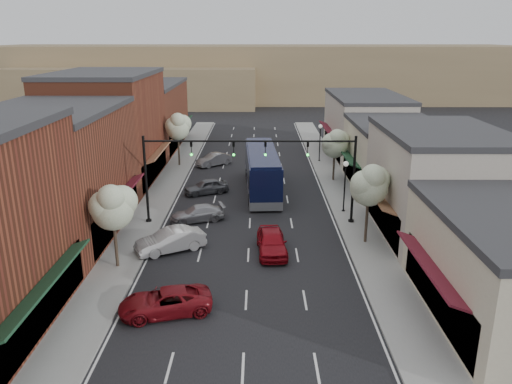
{
  "coord_description": "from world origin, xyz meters",
  "views": [
    {
      "loc": [
        0.68,
        -28.9,
        14.21
      ],
      "look_at": [
        0.48,
        9.23,
        2.2
      ],
      "focal_mm": 35.0,
      "sensor_mm": 36.0,
      "label": 1
    }
  ],
  "objects_px": {
    "coach_bus": "(262,170)",
    "parked_car_d": "(206,187)",
    "signal_mast_right": "(323,167)",
    "parked_car_c": "(197,213)",
    "tree_right_far": "(335,143)",
    "red_hatchback": "(272,242)",
    "tree_left_far": "(178,126)",
    "signal_mast_left": "(176,167)",
    "lamp_post_far": "(320,137)",
    "tree_right_near": "(370,184)",
    "tree_left_near": "(113,206)",
    "parked_car_b": "(170,240)",
    "parked_car_a": "(165,302)",
    "lamp_post_near": "(345,178)",
    "parked_car_e": "(214,160)"
  },
  "relations": [
    {
      "from": "parked_car_d",
      "to": "parked_car_e",
      "type": "xyz_separation_m",
      "value": [
        -0.2,
        10.58,
        -0.0
      ]
    },
    {
      "from": "tree_right_near",
      "to": "lamp_post_near",
      "type": "distance_m",
      "value": 6.74
    },
    {
      "from": "signal_mast_right",
      "to": "parked_car_c",
      "type": "bearing_deg",
      "value": 177.13
    },
    {
      "from": "tree_left_near",
      "to": "parked_car_d",
      "type": "bearing_deg",
      "value": 75.54
    },
    {
      "from": "signal_mast_left",
      "to": "parked_car_c",
      "type": "relative_size",
      "value": 1.89
    },
    {
      "from": "tree_right_far",
      "to": "lamp_post_far",
      "type": "bearing_deg",
      "value": 93.88
    },
    {
      "from": "parked_car_e",
      "to": "lamp_post_far",
      "type": "bearing_deg",
      "value": 57.71
    },
    {
      "from": "coach_bus",
      "to": "parked_car_d",
      "type": "distance_m",
      "value": 5.46
    },
    {
      "from": "tree_right_far",
      "to": "parked_car_d",
      "type": "relative_size",
      "value": 1.31
    },
    {
      "from": "signal_mast_right",
      "to": "tree_left_near",
      "type": "distance_m",
      "value": 16.05
    },
    {
      "from": "tree_right_far",
      "to": "parked_car_d",
      "type": "bearing_deg",
      "value": -161.15
    },
    {
      "from": "tree_left_near",
      "to": "coach_bus",
      "type": "xyz_separation_m",
      "value": [
        9.26,
        16.68,
        -2.19
      ]
    },
    {
      "from": "tree_left_near",
      "to": "tree_left_far",
      "type": "bearing_deg",
      "value": 90.0
    },
    {
      "from": "signal_mast_left",
      "to": "tree_right_near",
      "type": "height_order",
      "value": "signal_mast_left"
    },
    {
      "from": "tree_left_far",
      "to": "signal_mast_left",
      "type": "bearing_deg",
      "value": -81.65
    },
    {
      "from": "tree_right_far",
      "to": "parked_car_c",
      "type": "distance_m",
      "value": 17.32
    },
    {
      "from": "tree_left_far",
      "to": "parked_car_d",
      "type": "distance_m",
      "value": 11.72
    },
    {
      "from": "signal_mast_right",
      "to": "red_hatchback",
      "type": "height_order",
      "value": "signal_mast_right"
    },
    {
      "from": "parked_car_a",
      "to": "parked_car_e",
      "type": "height_order",
      "value": "parked_car_e"
    },
    {
      "from": "tree_right_near",
      "to": "tree_left_far",
      "type": "xyz_separation_m",
      "value": [
        -16.6,
        22.0,
        0.15
      ]
    },
    {
      "from": "coach_bus",
      "to": "parked_car_d",
      "type": "height_order",
      "value": "coach_bus"
    },
    {
      "from": "tree_left_near",
      "to": "coach_bus",
      "type": "bearing_deg",
      "value": 60.96
    },
    {
      "from": "tree_left_near",
      "to": "lamp_post_near",
      "type": "relative_size",
      "value": 1.28
    },
    {
      "from": "tree_left_near",
      "to": "parked_car_c",
      "type": "height_order",
      "value": "tree_left_near"
    },
    {
      "from": "coach_bus",
      "to": "parked_car_c",
      "type": "relative_size",
      "value": 2.97
    },
    {
      "from": "parked_car_b",
      "to": "parked_car_a",
      "type": "bearing_deg",
      "value": -20.82
    },
    {
      "from": "tree_right_near",
      "to": "parked_car_b",
      "type": "distance_m",
      "value": 14.24
    },
    {
      "from": "red_hatchback",
      "to": "tree_left_near",
      "type": "bearing_deg",
      "value": -169.45
    },
    {
      "from": "tree_right_far",
      "to": "tree_left_far",
      "type": "xyz_separation_m",
      "value": [
        -16.6,
        6.0,
        0.61
      ]
    },
    {
      "from": "tree_left_near",
      "to": "parked_car_b",
      "type": "bearing_deg",
      "value": 42.8
    },
    {
      "from": "parked_car_b",
      "to": "red_hatchback",
      "type": "bearing_deg",
      "value": 59.41
    },
    {
      "from": "signal_mast_left",
      "to": "parked_car_a",
      "type": "height_order",
      "value": "signal_mast_left"
    },
    {
      "from": "signal_mast_right",
      "to": "coach_bus",
      "type": "height_order",
      "value": "signal_mast_right"
    },
    {
      "from": "tree_right_near",
      "to": "parked_car_a",
      "type": "bearing_deg",
      "value": -143.43
    },
    {
      "from": "signal_mast_left",
      "to": "parked_car_b",
      "type": "height_order",
      "value": "signal_mast_left"
    },
    {
      "from": "tree_left_far",
      "to": "lamp_post_far",
      "type": "bearing_deg",
      "value": 7.3
    },
    {
      "from": "tree_left_far",
      "to": "parked_car_c",
      "type": "xyz_separation_m",
      "value": [
        4.05,
        -17.45,
        -3.97
      ]
    },
    {
      "from": "red_hatchback",
      "to": "parked_car_a",
      "type": "bearing_deg",
      "value": -130.26
    },
    {
      "from": "tree_left_near",
      "to": "parked_car_b",
      "type": "xyz_separation_m",
      "value": [
        2.9,
        2.69,
        -3.44
      ]
    },
    {
      "from": "tree_right_near",
      "to": "tree_right_far",
      "type": "distance_m",
      "value": 16.01
    },
    {
      "from": "tree_right_near",
      "to": "lamp_post_near",
      "type": "xyz_separation_m",
      "value": [
        -0.55,
        6.56,
        -1.45
      ]
    },
    {
      "from": "tree_right_near",
      "to": "tree_left_far",
      "type": "bearing_deg",
      "value": 127.04
    },
    {
      "from": "parked_car_b",
      "to": "signal_mast_left",
      "type": "bearing_deg",
      "value": 154.42
    },
    {
      "from": "red_hatchback",
      "to": "parked_car_a",
      "type": "distance_m",
      "value": 9.75
    },
    {
      "from": "lamp_post_far",
      "to": "parked_car_d",
      "type": "height_order",
      "value": "lamp_post_far"
    },
    {
      "from": "tree_left_far",
      "to": "parked_car_d",
      "type": "xyz_separation_m",
      "value": [
        4.05,
        -10.28,
        -3.9
      ]
    },
    {
      "from": "signal_mast_right",
      "to": "parked_car_e",
      "type": "bearing_deg",
      "value": 118.77
    },
    {
      "from": "lamp_post_far",
      "to": "parked_car_d",
      "type": "distance_m",
      "value": 17.37
    },
    {
      "from": "signal_mast_right",
      "to": "signal_mast_left",
      "type": "distance_m",
      "value": 11.24
    },
    {
      "from": "tree_right_near",
      "to": "coach_bus",
      "type": "bearing_deg",
      "value": 120.05
    }
  ]
}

